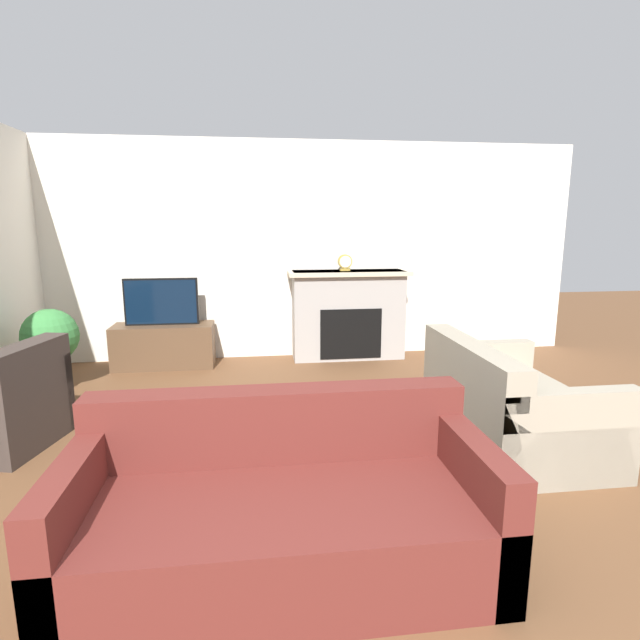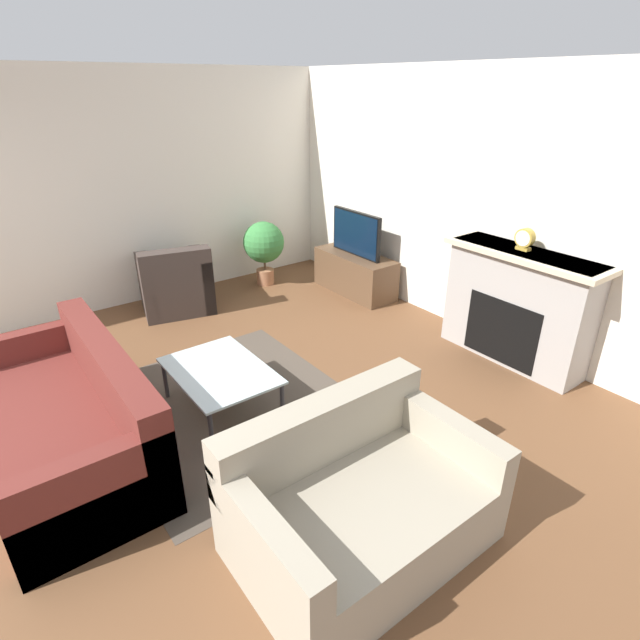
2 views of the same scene
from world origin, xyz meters
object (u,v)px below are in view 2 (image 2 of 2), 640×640
at_px(couch_sectional, 71,423).
at_px(couch_loveseat, 358,502).
at_px(tv, 356,234).
at_px(potted_plant, 264,245).
at_px(armchair_by_window, 176,286).
at_px(mantel_clock, 525,239).
at_px(coffee_table, 220,373).

xyz_separation_m(couch_sectional, couch_loveseat, (1.82, 1.17, 0.00)).
bearing_deg(couch_loveseat, tv, 49.74).
distance_m(tv, potted_plant, 1.27).
distance_m(couch_sectional, potted_plant, 3.66).
height_order(couch_loveseat, armchair_by_window, same).
distance_m(tv, couch_loveseat, 3.99).
distance_m(couch_loveseat, armchair_by_window, 3.90).
bearing_deg(armchair_by_window, mantel_clock, 139.07).
bearing_deg(potted_plant, coffee_table, -38.33).
relative_size(armchair_by_window, coffee_table, 0.96).
bearing_deg(armchair_by_window, coffee_table, 90.28).
xyz_separation_m(couch_sectional, potted_plant, (-2.16, 2.94, 0.27)).
bearing_deg(couch_sectional, couch_loveseat, 32.60).
bearing_deg(potted_plant, couch_loveseat, -24.00).
height_order(couch_sectional, mantel_clock, mantel_clock).
bearing_deg(coffee_table, mantel_clock, 71.84).
xyz_separation_m(couch_loveseat, coffee_table, (-1.70, -0.04, 0.06)).
relative_size(couch_loveseat, armchair_by_window, 1.54).
bearing_deg(couch_sectional, tv, 107.83).
bearing_deg(potted_plant, couch_sectional, -53.67).
relative_size(tv, mantel_clock, 4.17).
xyz_separation_m(couch_loveseat, mantel_clock, (-0.81, 2.67, 0.93)).
xyz_separation_m(tv, potted_plant, (-0.97, -0.78, -0.24)).
relative_size(armchair_by_window, mantel_clock, 4.66).
distance_m(coffee_table, mantel_clock, 2.98).
distance_m(coffee_table, potted_plant, 2.93).
bearing_deg(tv, armchair_by_window, -112.17).
bearing_deg(coffee_table, armchair_by_window, 166.87).
height_order(tv, mantel_clock, mantel_clock).
distance_m(couch_sectional, coffee_table, 1.14).
xyz_separation_m(couch_loveseat, armchair_by_window, (-3.87, 0.47, 0.02)).
bearing_deg(couch_loveseat, mantel_clock, 16.88).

